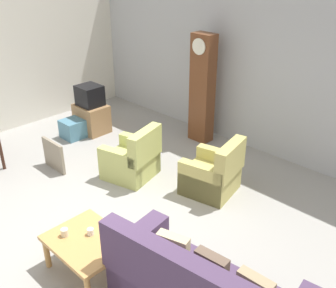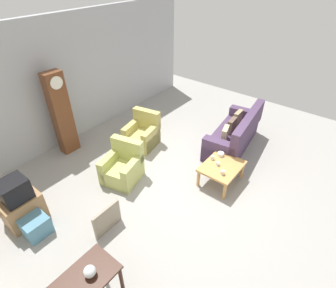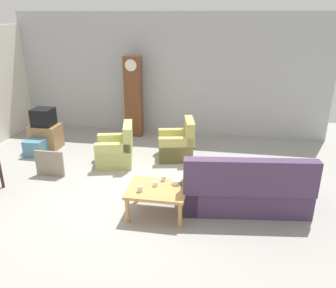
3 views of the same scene
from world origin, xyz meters
name	(u,v)px [view 1 (image 1 of 3)]	position (x,y,z in m)	size (l,w,h in m)	color
ground_plane	(106,227)	(0.00, 0.00, 0.00)	(10.40, 10.40, 0.00)	#999691
garage_door_wall	(258,66)	(0.00, 3.60, 1.60)	(8.40, 0.16, 3.20)	#ADAFB5
armchair_olive_near	(132,160)	(-0.77, 1.18, 0.31)	(0.95, 0.93, 0.92)	#B7BC66
armchair_olive_far	(213,175)	(0.51, 1.75, 0.31)	(0.93, 0.90, 0.92)	tan
coffee_table_wood	(88,244)	(0.52, -0.64, 0.40)	(0.96, 0.76, 0.47)	tan
grandfather_clock	(202,89)	(-0.87, 3.11, 1.08)	(0.44, 0.30, 2.14)	brown
tv_stand_cabinet	(92,118)	(-2.78, 1.80, 0.30)	(0.68, 0.52, 0.59)	#997047
tv_crt	(90,96)	(-2.78, 1.80, 0.80)	(0.48, 0.44, 0.42)	black
framed_picture_leaning	(54,155)	(-1.93, 0.37, 0.27)	(0.60, 0.05, 0.55)	gray
storage_box_blue	(74,129)	(-2.81, 1.36, 0.19)	(0.43, 0.47, 0.38)	teal
cup_white_porcelain	(90,232)	(0.47, -0.55, 0.51)	(0.08, 0.08, 0.08)	white
cup_blue_rimmed	(109,227)	(0.58, -0.35, 0.51)	(0.08, 0.08, 0.09)	silver
cup_cream_tall	(65,232)	(0.27, -0.78, 0.52)	(0.09, 0.09, 0.10)	beige
bowl_white_stacked	(117,241)	(0.82, -0.44, 0.51)	(0.15, 0.15, 0.08)	white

